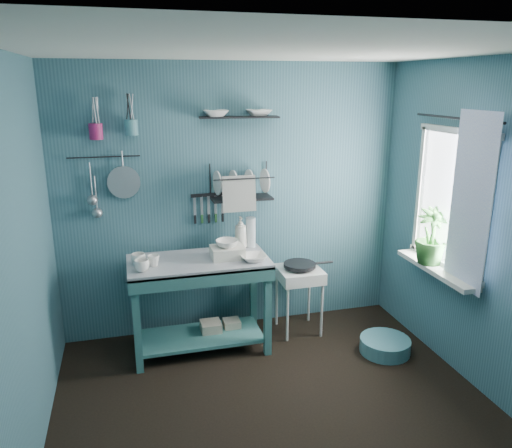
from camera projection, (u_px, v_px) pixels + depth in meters
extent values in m
plane|color=black|center=(279.00, 415.00, 3.60)|extent=(3.20, 3.20, 0.00)
plane|color=silver|center=(285.00, 49.00, 2.92)|extent=(3.20, 3.20, 0.00)
plane|color=#325A67|center=(233.00, 201.00, 4.65)|extent=(3.20, 0.00, 3.20)
plane|color=#325A67|center=(404.00, 378.00, 1.86)|extent=(3.20, 0.00, 3.20)
plane|color=#325A67|center=(17.00, 275.00, 2.86)|extent=(0.00, 3.00, 3.00)
plane|color=#325A67|center=(490.00, 233.00, 3.65)|extent=(0.00, 3.00, 3.00)
cube|color=#346E6C|center=(200.00, 305.00, 4.40)|extent=(1.22, 0.63, 0.85)
imported|color=white|center=(142.00, 266.00, 4.00)|extent=(0.12, 0.12, 0.10)
imported|color=white|center=(154.00, 261.00, 4.12)|extent=(0.14, 0.14, 0.09)
imported|color=white|center=(138.00, 259.00, 4.14)|extent=(0.17, 0.17, 0.10)
cube|color=silver|center=(227.00, 252.00, 4.31)|extent=(0.28, 0.22, 0.10)
imported|color=white|center=(227.00, 243.00, 4.29)|extent=(0.20, 0.19, 0.06)
imported|color=silver|center=(241.00, 233.00, 4.53)|extent=(0.12, 0.12, 0.30)
cylinder|color=silver|center=(251.00, 232.00, 4.57)|extent=(0.09, 0.09, 0.28)
imported|color=white|center=(253.00, 258.00, 4.24)|extent=(0.22, 0.22, 0.05)
cube|color=silver|center=(299.00, 300.00, 4.75)|extent=(0.41, 0.41, 0.64)
cylinder|color=black|center=(300.00, 265.00, 4.65)|extent=(0.30, 0.30, 0.03)
cube|color=black|center=(208.00, 195.00, 4.54)|extent=(0.32, 0.04, 0.03)
cube|color=black|center=(241.00, 182.00, 4.49)|extent=(0.55, 0.25, 0.32)
cube|color=black|center=(239.00, 117.00, 4.36)|extent=(0.72, 0.26, 0.01)
imported|color=white|center=(216.00, 119.00, 4.31)|extent=(0.24, 0.24, 0.05)
imported|color=white|center=(259.00, 117.00, 4.40)|extent=(0.23, 0.23, 0.06)
cylinder|color=#A01D5B|center=(96.00, 131.00, 4.11)|extent=(0.11, 0.11, 0.13)
cylinder|color=teal|center=(131.00, 127.00, 4.17)|extent=(0.11, 0.11, 0.13)
cylinder|color=#A8ABB1|center=(124.00, 182.00, 4.30)|extent=(0.28, 0.03, 0.28)
cylinder|color=#A8ABB1|center=(91.00, 180.00, 4.24)|extent=(0.01, 0.01, 0.30)
cylinder|color=#A8ABB1|center=(96.00, 193.00, 4.28)|extent=(0.01, 0.01, 0.30)
cylinder|color=black|center=(104.00, 157.00, 4.22)|extent=(0.60, 0.01, 0.01)
plane|color=white|center=(452.00, 200.00, 4.03)|extent=(0.00, 1.10, 1.10)
cube|color=silver|center=(436.00, 269.00, 4.17)|extent=(0.16, 0.95, 0.04)
plane|color=white|center=(470.00, 203.00, 3.72)|extent=(0.00, 1.35, 1.35)
cylinder|color=black|center=(456.00, 118.00, 3.84)|extent=(0.02, 1.05, 0.02)
imported|color=#2D6729|center=(431.00, 236.00, 4.19)|extent=(0.32, 0.32, 0.48)
cube|color=gray|center=(211.00, 333.00, 4.55)|extent=(0.18, 0.18, 0.22)
cube|color=gray|center=(232.00, 330.00, 4.63)|extent=(0.15, 0.15, 0.20)
cylinder|color=teal|center=(385.00, 345.00, 4.43)|extent=(0.44, 0.44, 0.13)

